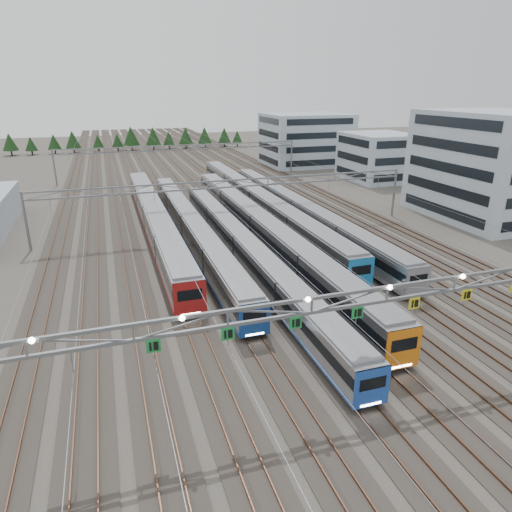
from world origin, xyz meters
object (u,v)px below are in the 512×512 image
object	(u,v)px
gantry_mid	(232,190)
depot_bldg_south	(493,166)
train_c	(243,248)
depot_bldg_mid	(379,157)
train_e	(258,201)
train_d	(260,228)
train_a	(154,218)
gantry_near	(387,298)
gantry_far	(181,151)
train_f	(299,211)
depot_bldg_north	(306,140)
train_b	(191,227)

from	to	relation	value
gantry_mid	depot_bldg_south	distance (m)	43.05
train_c	depot_bldg_mid	bearing A→B (deg)	42.93
train_c	train_e	distance (m)	23.21
train_d	gantry_mid	xyz separation A→B (m)	(-2.25, 6.49, 4.16)
train_a	train_d	distance (m)	16.31
train_e	gantry_near	size ratio (longest dim) A/B	1.21
gantry_mid	depot_bldg_mid	xyz separation A→B (m)	(43.38, 29.21, -1.05)
train_a	gantry_far	distance (m)	43.99
train_f	gantry_mid	size ratio (longest dim) A/B	1.07
depot_bldg_north	train_c	bearing A→B (deg)	-119.43
train_a	train_b	distance (m)	6.98
train_b	train_f	world-z (taller)	train_f
train_a	gantry_far	bearing A→B (deg)	75.12
gantry_near	gantry_far	distance (m)	85.12
gantry_near	gantry_far	size ratio (longest dim) A/B	1.00
train_c	depot_bldg_south	size ratio (longest dim) A/B	2.68
gantry_mid	depot_bldg_south	size ratio (longest dim) A/B	2.56
train_d	depot_bldg_north	world-z (taller)	depot_bldg_north
train_c	gantry_near	size ratio (longest dim) A/B	1.05
train_a	train_b	bearing A→B (deg)	-49.85
train_c	gantry_mid	xyz separation A→B (m)	(2.25, 13.24, 4.40)
train_b	gantry_mid	xyz separation A→B (m)	(6.75, 2.67, 4.32)
gantry_near	gantry_far	world-z (taller)	gantry_near
train_b	gantry_near	distance (m)	38.38
gantry_near	depot_bldg_mid	distance (m)	81.83
train_a	train_f	distance (m)	22.57
train_a	train_c	xyz separation A→B (m)	(9.00, -15.90, -0.30)
gantry_mid	depot_bldg_mid	world-z (taller)	depot_bldg_mid
depot_bldg_mid	train_e	bearing A→B (deg)	-150.11
train_d	gantry_far	bearing A→B (deg)	92.50
train_b	train_d	xyz separation A→B (m)	(9.00, -3.82, 0.16)
train_b	train_f	bearing A→B (deg)	11.12
train_a	train_f	world-z (taller)	train_a
gantry_near	gantry_far	xyz separation A→B (m)	(0.05, 85.12, -0.70)
train_c	depot_bldg_south	world-z (taller)	depot_bldg_south
train_b	train_c	xyz separation A→B (m)	(4.50, -10.57, -0.09)
train_d	depot_bldg_south	size ratio (longest dim) A/B	3.02
train_d	gantry_near	xyz separation A→B (m)	(-2.30, -33.63, 4.86)
train_a	train_e	world-z (taller)	train_a
gantry_mid	depot_bldg_south	world-z (taller)	depot_bldg_south
train_c	gantry_near	distance (m)	27.45
train_b	depot_bldg_north	bearing A→B (deg)	53.32
train_c	gantry_mid	world-z (taller)	gantry_mid
train_a	depot_bldg_south	bearing A→B (deg)	-8.16
train_a	train_c	world-z (taller)	train_a
train_a	train_d	xyz separation A→B (m)	(13.50, -9.16, -0.06)
train_d	train_e	bearing A→B (deg)	72.92
train_d	depot_bldg_south	bearing A→B (deg)	2.01
train_d	gantry_near	distance (m)	34.06
depot_bldg_mid	depot_bldg_north	world-z (taller)	depot_bldg_north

